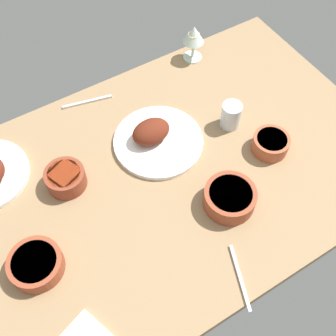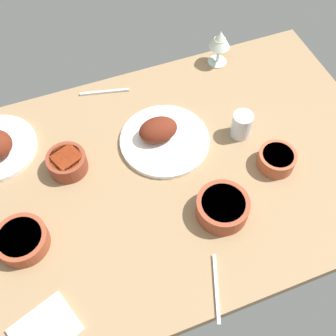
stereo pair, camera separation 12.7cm
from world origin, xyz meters
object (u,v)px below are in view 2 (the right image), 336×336
object	(u,v)px
bowl_sauce	(67,162)
folded_napkin	(45,330)
plate_near_viewer	(162,137)
spoon_loose	(216,288)
bowl_cream	(277,159)
water_tumbler	(242,125)
bowl_onions	(22,240)
fork_loose	(105,92)
bowl_soup	(222,207)
wine_glass	(220,41)

from	to	relation	value
bowl_sauce	folded_napkin	bearing A→B (deg)	-110.30
plate_near_viewer	spoon_loose	distance (cm)	50.34
bowl_cream	water_tumbler	world-z (taller)	water_tumbler
water_tumbler	folded_napkin	bearing A→B (deg)	-151.99
bowl_sauce	spoon_loose	bearing A→B (deg)	-61.87
bowl_onions	spoon_loose	distance (cm)	53.93
plate_near_viewer	fork_loose	bearing A→B (deg)	113.16
folded_napkin	bowl_cream	bearing A→B (deg)	17.01
bowl_soup	bowl_sauce	distance (cm)	48.64
wine_glass	plate_near_viewer	bearing A→B (deg)	-139.68
fork_loose	plate_near_viewer	bearing A→B (deg)	126.47
plate_near_viewer	bowl_sauce	size ratio (longest dim) A/B	2.40
bowl_cream	bowl_onions	xyz separation A→B (cm)	(-77.75, 1.27, -0.16)
wine_glass	fork_loose	size ratio (longest dim) A/B	0.81
bowl_cream	folded_napkin	size ratio (longest dim) A/B	0.76
bowl_cream	folded_napkin	distance (cm)	80.51
bowl_onions	water_tumbler	size ratio (longest dim) A/B	1.60
bowl_cream	bowl_soup	size ratio (longest dim) A/B	0.76
wine_glass	spoon_loose	bearing A→B (deg)	-114.70
bowl_cream	fork_loose	bearing A→B (deg)	130.51
plate_near_viewer	bowl_sauce	xyz separation A→B (cm)	(-30.74, 0.43, 0.93)
bowl_cream	spoon_loose	xyz separation A→B (cm)	(-33.23, -29.09, -2.53)
bowl_sauce	folded_napkin	distance (cm)	48.12
bowl_cream	fork_loose	world-z (taller)	bowl_cream
plate_near_viewer	wine_glass	size ratio (longest dim) A/B	2.06
water_tumbler	spoon_loose	bearing A→B (deg)	-122.88
spoon_loose	bowl_cream	bearing A→B (deg)	151.55
wine_glass	bowl_sauce	bearing A→B (deg)	-156.99
water_tumbler	folded_napkin	size ratio (longest dim) A/B	0.59
bowl_onions	fork_loose	bearing A→B (deg)	51.98
wine_glass	fork_loose	bearing A→B (deg)	179.92
bowl_cream	fork_loose	size ratio (longest dim) A/B	0.67
plate_near_viewer	wine_glass	world-z (taller)	wine_glass
bowl_onions	bowl_soup	size ratio (longest dim) A/B	0.95
bowl_soup	spoon_loose	distance (cm)	22.64
bowl_cream	plate_near_viewer	bearing A→B (deg)	144.49
bowl_cream	wine_glass	bearing A→B (deg)	87.32
bowl_onions	spoon_loose	bearing A→B (deg)	-34.29
plate_near_viewer	bowl_cream	bearing A→B (deg)	-35.51
bowl_sauce	water_tumbler	xyz separation A→B (cm)	(55.41, -6.71, 1.28)
plate_near_viewer	bowl_sauce	distance (cm)	30.75
plate_near_viewer	fork_loose	world-z (taller)	plate_near_viewer
bowl_onions	folded_napkin	bearing A→B (deg)	-88.17
water_tumbler	folded_napkin	distance (cm)	81.74
bowl_cream	bowl_onions	bearing A→B (deg)	179.07
plate_near_viewer	bowl_soup	xyz separation A→B (cm)	(6.91, -30.37, 1.00)
bowl_sauce	bowl_onions	bearing A→B (deg)	-130.78
folded_napkin	fork_loose	distance (cm)	80.13
bowl_soup	bowl_sauce	world-z (taller)	bowl_soup
fork_loose	bowl_cream	bearing A→B (deg)	143.82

